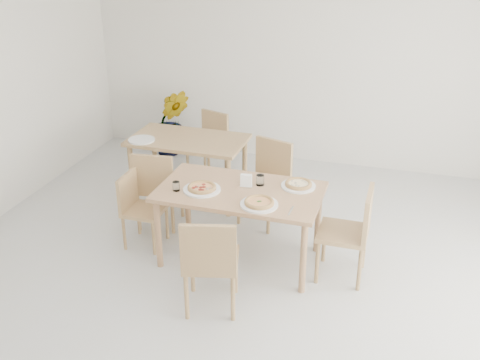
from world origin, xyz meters
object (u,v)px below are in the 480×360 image
(chair_west, at_px, (138,205))
(plate_margherita, at_px, (259,204))
(chair_south, at_px, (210,259))
(tumbler_a, at_px, (260,180))
(pizza_pepperoni, at_px, (202,187))
(chair_back_n, at_px, (210,140))
(napkin_holder, at_px, (246,181))
(potted_plant, at_px, (171,122))
(main_table, at_px, (240,198))
(plate_empty, at_px, (142,140))
(chair_north, at_px, (268,176))
(pizza_margherita, at_px, (259,202))
(pizza_mushroom, at_px, (298,184))
(tumbler_b, at_px, (176,186))
(chair_east, at_px, (353,228))
(chair_back_s, at_px, (157,184))
(plate_mushroom, at_px, (298,186))
(second_table, at_px, (188,146))
(plate_pepperoni, at_px, (202,189))

(chair_west, height_order, plate_margherita, plate_margherita)
(chair_south, distance_m, tumbler_a, 1.07)
(plate_margherita, bearing_deg, pizza_pepperoni, 167.02)
(chair_back_n, bearing_deg, napkin_holder, -41.59)
(potted_plant, bearing_deg, main_table, -53.52)
(plate_empty, bearing_deg, main_table, -31.86)
(napkin_holder, distance_m, potted_plant, 2.87)
(plate_empty, bearing_deg, tumbler_a, -24.88)
(chair_north, distance_m, potted_plant, 2.28)
(main_table, relative_size, pizza_margherita, 5.63)
(chair_south, relative_size, pizza_margherita, 3.32)
(pizza_mushroom, bearing_deg, potted_plant, 136.70)
(pizza_pepperoni, height_order, tumbler_b, tumbler_b)
(chair_east, xyz_separation_m, chair_back_s, (-2.09, 0.35, -0.01))
(chair_west, relative_size, plate_mushroom, 2.34)
(potted_plant, bearing_deg, tumbler_b, -65.33)
(chair_north, distance_m, tumbler_a, 0.77)
(tumbler_b, bearing_deg, chair_back_n, 100.99)
(chair_west, bearing_deg, potted_plant, 15.26)
(main_table, xyz_separation_m, napkin_holder, (0.04, 0.07, 0.14))
(chair_east, height_order, chair_back_s, chair_east)
(chair_east, bearing_deg, chair_back_n, -131.75)
(pizza_mushroom, height_order, napkin_holder, napkin_holder)
(chair_north, bearing_deg, main_table, -75.36)
(chair_east, bearing_deg, chair_west, -89.17)
(chair_west, distance_m, tumbler_b, 0.64)
(chair_south, bearing_deg, plate_mushroom, -128.81)
(plate_mushroom, relative_size, tumbler_a, 3.24)
(potted_plant, bearing_deg, second_table, -58.17)
(pizza_margherita, bearing_deg, tumbler_b, 175.44)
(plate_empty, relative_size, potted_plant, 0.32)
(pizza_mushroom, height_order, chair_back_n, chair_back_n)
(chair_south, bearing_deg, chair_east, -154.97)
(napkin_holder, bearing_deg, potted_plant, 120.69)
(main_table, relative_size, chair_east, 1.71)
(plate_pepperoni, height_order, tumbler_b, tumbler_b)
(plate_mushroom, bearing_deg, plate_margherita, -118.37)
(pizza_mushroom, bearing_deg, plate_empty, 160.91)
(pizza_mushroom, distance_m, chair_back_n, 2.19)
(second_table, height_order, chair_back_s, chair_back_s)
(pizza_margherita, bearing_deg, tumbler_a, 103.84)
(plate_mushroom, relative_size, second_table, 0.24)
(plate_pepperoni, relative_size, second_table, 0.26)
(tumbler_b, distance_m, plate_empty, 1.40)
(plate_mushroom, height_order, pizza_pepperoni, pizza_pepperoni)
(pizza_pepperoni, xyz_separation_m, chair_back_n, (-0.62, 1.93, -0.30))
(main_table, height_order, chair_south, chair_south)
(chair_back_n, bearing_deg, main_table, -43.50)
(second_table, bearing_deg, plate_mushroom, -30.54)
(plate_mushroom, height_order, tumbler_b, tumbler_b)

